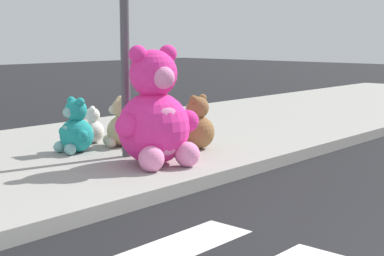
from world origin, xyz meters
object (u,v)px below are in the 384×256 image
(sign_pole, at_px, (124,17))
(plush_teal, at_px, (75,130))
(plush_brown, at_px, (197,127))
(plush_tan, at_px, (121,126))
(plush_white, at_px, (92,128))
(plush_red, at_px, (161,130))
(plush_pink_large, at_px, (155,117))

(sign_pole, distance_m, plush_teal, 1.59)
(plush_brown, xyz_separation_m, plush_tan, (-0.54, 0.89, -0.02))
(plush_white, bearing_deg, plush_teal, -146.62)
(plush_teal, xyz_separation_m, plush_tan, (0.68, -0.10, -0.01))
(sign_pole, distance_m, plush_red, 1.71)
(plush_brown, bearing_deg, plush_teal, 140.78)
(sign_pole, height_order, plush_red, sign_pole)
(plush_tan, bearing_deg, plush_red, -43.24)
(plush_pink_large, xyz_separation_m, plush_tan, (0.50, 1.17, -0.28))
(plush_teal, xyz_separation_m, plush_white, (0.57, 0.37, -0.08))
(plush_brown, bearing_deg, plush_red, 105.72)
(plush_white, relative_size, plush_tan, 0.76)
(sign_pole, distance_m, plush_brown, 1.73)
(sign_pole, distance_m, plush_pink_large, 1.29)
(plush_brown, distance_m, plush_white, 1.52)
(plush_brown, relative_size, plush_tan, 1.06)
(plush_brown, bearing_deg, plush_pink_large, -164.93)
(plush_red, height_order, plush_white, plush_red)
(sign_pole, bearing_deg, plush_teal, 110.57)
(plush_red, bearing_deg, plush_teal, 156.24)
(plush_red, bearing_deg, plush_white, 120.89)
(sign_pole, bearing_deg, plush_tan, 54.24)
(plush_white, bearing_deg, plush_tan, -76.72)
(plush_pink_large, distance_m, plush_teal, 1.31)
(plush_pink_large, bearing_deg, plush_white, 76.68)
(plush_teal, relative_size, plush_white, 1.38)
(plush_red, distance_m, plush_white, 0.98)
(sign_pole, bearing_deg, plush_red, 14.75)
(plush_pink_large, bearing_deg, sign_pole, 82.12)
(plush_pink_large, height_order, plush_tan, plush_pink_large)
(sign_pole, relative_size, plush_pink_large, 2.33)
(plush_red, bearing_deg, plush_tan, 136.76)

